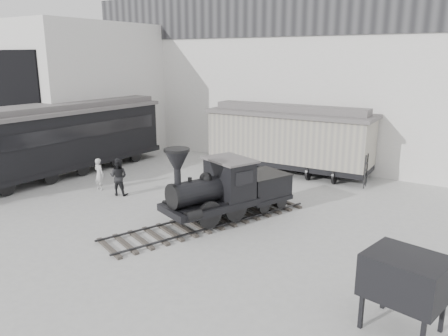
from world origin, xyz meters
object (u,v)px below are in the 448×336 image
Objects in this scene: boxcar at (289,137)px; passenger_coach at (61,139)px; coal_hopper at (405,282)px; visitor_a at (99,174)px; locomotive at (223,192)px; visitor_b at (119,177)px.

boxcar reaches higher than passenger_coach.
coal_hopper is (20.02, -5.12, -0.81)m from passenger_coach.
boxcar is 11.10m from visitor_a.
visitor_a is 16.48m from coal_hopper.
boxcar is (-1.02, 8.79, 0.91)m from locomotive.
passenger_coach is 6.76× the size of coal_hopper.
passenger_coach is at bearing 177.56° from coal_hopper.
visitor_b is at bearing -179.31° from visitor_a.
visitor_a is 0.78× the size of coal_hopper.
boxcar is at bearing -123.95° from visitor_a.
locomotive is at bearing -2.73° from passenger_coach.
boxcar is 10.30m from visitor_b.
passenger_coach is (-10.92, -7.79, 0.02)m from boxcar.
passenger_coach is 5.84m from visitor_b.
visitor_a is at bearing 176.98° from coal_hopper.
visitor_a is at bearing -10.01° from passenger_coach.
boxcar is 13.41m from passenger_coach.
coal_hopper is at bearing -56.74° from boxcar.
boxcar is 5.25× the size of visitor_b.
locomotive reaches higher than visitor_b.
locomotive is 0.94× the size of boxcar.
locomotive is 6.32m from visitor_b.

